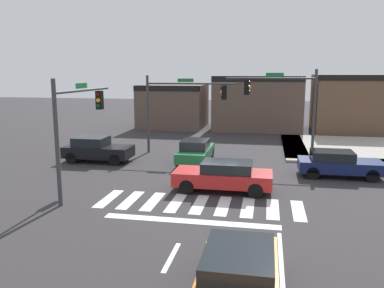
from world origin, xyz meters
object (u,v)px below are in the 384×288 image
at_px(traffic_signal_northeast, 283,99).
at_px(car_green, 196,151).
at_px(traffic_signal_northwest, 182,100).
at_px(car_navy, 338,163).
at_px(traffic_signal_southwest, 79,115).
at_px(car_orange, 238,278).
at_px(car_black, 97,149).
at_px(car_red, 224,176).

bearing_deg(traffic_signal_northeast, car_green, 19.38).
bearing_deg(traffic_signal_northwest, car_navy, -24.93).
bearing_deg(car_green, traffic_signal_southwest, -31.60).
bearing_deg(traffic_signal_northwest, car_green, -61.74).
relative_size(car_navy, car_orange, 0.93).
distance_m(car_navy, car_green, 8.33).
xyz_separation_m(traffic_signal_northwest, car_orange, (5.22, -17.50, -3.01)).
bearing_deg(car_navy, car_green, 168.03).
relative_size(car_navy, car_green, 1.02).
height_order(traffic_signal_southwest, car_black, traffic_signal_southwest).
xyz_separation_m(car_black, car_green, (6.22, 0.76, -0.04)).
bearing_deg(traffic_signal_northwest, car_red, -65.05).
bearing_deg(traffic_signal_northeast, car_navy, 129.14).
bearing_deg(car_orange, car_navy, -18.67).
height_order(car_black, car_orange, car_black).
bearing_deg(car_orange, car_red, 8.46).
bearing_deg(traffic_signal_northeast, traffic_signal_southwest, 42.61).
bearing_deg(traffic_signal_northeast, car_black, 12.82).
height_order(traffic_signal_northwest, car_orange, traffic_signal_northwest).
distance_m(traffic_signal_northeast, car_green, 6.41).
bearing_deg(car_red, traffic_signal_northeast, -111.35).
bearing_deg(car_black, traffic_signal_northwest, 36.50).
height_order(car_black, car_red, car_black).
bearing_deg(car_orange, car_black, 35.43).
bearing_deg(car_green, car_black, -83.00).
distance_m(traffic_signal_northwest, car_black, 6.58).
bearing_deg(car_orange, traffic_signal_northwest, 16.59).
bearing_deg(car_black, car_navy, -3.84).
relative_size(traffic_signal_northeast, car_orange, 1.24).
bearing_deg(car_red, traffic_signal_northwest, -65.05).
height_order(traffic_signal_northwest, car_red, traffic_signal_northwest).
xyz_separation_m(traffic_signal_northeast, traffic_signal_southwest, (-9.46, -8.70, -0.32)).
bearing_deg(car_orange, traffic_signal_northeast, -5.16).
relative_size(car_black, car_red, 0.91).
xyz_separation_m(car_orange, car_green, (-3.74, 14.76, 0.06)).
bearing_deg(car_black, traffic_signal_southwest, -71.85).
bearing_deg(traffic_signal_northwest, car_black, -143.50).
xyz_separation_m(car_navy, car_green, (-8.15, 1.73, 0.03)).
bearing_deg(car_black, car_orange, -54.57).
distance_m(car_navy, car_orange, 13.76).
distance_m(traffic_signal_northeast, car_black, 12.17).
bearing_deg(traffic_signal_southwest, traffic_signal_northeast, -47.39).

